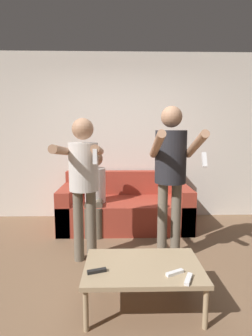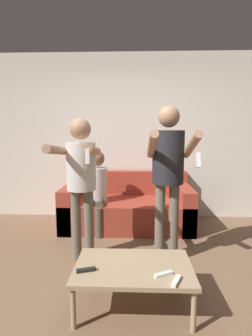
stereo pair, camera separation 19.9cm
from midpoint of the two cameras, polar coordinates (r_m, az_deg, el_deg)
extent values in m
plane|color=brown|center=(2.73, -1.69, -23.96)|extent=(14.00, 14.00, 0.00)
cube|color=silver|center=(4.39, -1.62, 6.77)|extent=(6.40, 0.06, 2.70)
cube|color=#9E3828|center=(4.05, -1.61, -9.74)|extent=(1.91, 0.93, 0.42)
cube|color=#9E3828|center=(4.33, -1.61, -3.14)|extent=(1.91, 0.16, 0.38)
cube|color=#9E3828|center=(4.12, -13.74, -8.18)|extent=(0.20, 0.93, 0.63)
cube|color=#9E3828|center=(4.11, 10.53, -8.12)|extent=(0.20, 0.93, 0.63)
cylinder|color=#6B6051|center=(3.04, -12.20, -12.19)|extent=(0.11, 0.11, 0.81)
cylinder|color=#6B6051|center=(3.02, -9.47, -12.27)|extent=(0.11, 0.11, 0.81)
cylinder|color=silver|center=(2.87, -11.19, 0.28)|extent=(0.32, 0.32, 0.52)
sphere|color=#A87A5B|center=(2.85, -11.41, 8.34)|extent=(0.23, 0.23, 0.23)
cylinder|color=#A87A5B|center=(2.61, -16.27, 3.69)|extent=(0.08, 0.59, 0.14)
cylinder|color=#A87A5B|center=(2.54, -8.43, 3.82)|extent=(0.08, 0.59, 0.14)
cube|color=white|center=(2.26, -9.30, 2.47)|extent=(0.04, 0.04, 0.13)
cylinder|color=#6B6051|center=(3.00, 6.00, -11.54)|extent=(0.11, 0.11, 0.89)
cylinder|color=#6B6051|center=(3.02, 8.91, -11.44)|extent=(0.11, 0.11, 0.89)
cylinder|color=#232328|center=(2.85, 7.73, 2.43)|extent=(0.34, 0.34, 0.57)
sphere|color=#A87A5B|center=(2.84, 7.89, 11.00)|extent=(0.23, 0.23, 0.23)
cylinder|color=#A87A5B|center=(2.55, 4.55, 4.99)|extent=(0.08, 0.58, 0.30)
cylinder|color=#A87A5B|center=(2.61, 12.85, 4.90)|extent=(0.08, 0.58, 0.30)
cube|color=white|center=(2.35, 14.39, 1.77)|extent=(0.04, 0.08, 0.13)
cylinder|color=brown|center=(3.67, -9.74, -11.79)|extent=(0.11, 0.11, 0.42)
cylinder|color=brown|center=(3.65, -7.59, -11.84)|extent=(0.11, 0.11, 0.42)
cylinder|color=brown|center=(3.75, -9.47, -7.55)|extent=(0.11, 0.32, 0.11)
cylinder|color=brown|center=(3.73, -7.39, -7.58)|extent=(0.11, 0.32, 0.11)
cylinder|color=silver|center=(3.84, -8.21, -3.72)|extent=(0.30, 0.30, 0.50)
sphere|color=brown|center=(3.78, -8.33, 2.04)|extent=(0.23, 0.23, 0.23)
cube|color=tan|center=(2.29, 1.08, -20.81)|extent=(0.95, 0.61, 0.04)
cylinder|color=tan|center=(2.19, -11.67, -28.08)|extent=(0.04, 0.04, 0.33)
cylinder|color=tan|center=(2.22, 14.20, -27.52)|extent=(0.04, 0.04, 0.33)
cylinder|color=tan|center=(2.63, -9.48, -21.34)|extent=(0.04, 0.04, 0.33)
cylinder|color=tan|center=(2.66, 10.95, -21.03)|extent=(0.04, 0.04, 0.33)
cube|color=white|center=(2.11, 10.59, -22.72)|extent=(0.10, 0.15, 0.02)
cube|color=white|center=(2.17, 7.83, -21.69)|extent=(0.15, 0.10, 0.02)
cube|color=black|center=(2.20, -9.14, -21.30)|extent=(0.15, 0.08, 0.02)
camera|label=1|loc=(0.10, -91.70, -0.24)|focal=28.00mm
camera|label=2|loc=(0.10, 88.30, 0.24)|focal=28.00mm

